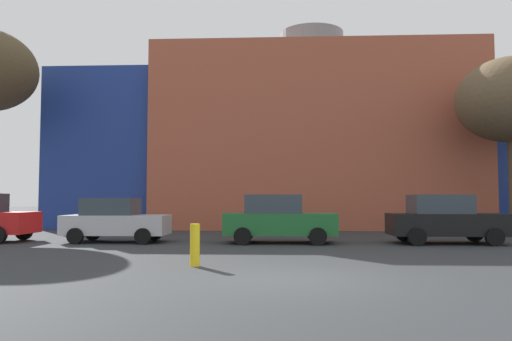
% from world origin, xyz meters
% --- Properties ---
extents(ground_plane, '(200.00, 200.00, 0.00)m').
position_xyz_m(ground_plane, '(0.00, 0.00, 0.00)').
color(ground_plane, '#2D3033').
extents(building_backdrop, '(30.46, 10.89, 12.26)m').
position_xyz_m(building_backdrop, '(1.66, 20.93, 4.98)').
color(building_backdrop, '#B2563D').
rests_on(building_backdrop, ground_plane).
extents(parked_car_1, '(3.91, 1.92, 1.69)m').
position_xyz_m(parked_car_1, '(-6.72, 8.42, 0.84)').
color(parked_car_1, silver).
rests_on(parked_car_1, ground_plane).
extents(parked_car_2, '(4.20, 2.06, 1.82)m').
position_xyz_m(parked_car_2, '(-0.45, 8.42, 0.90)').
color(parked_car_2, '#1E662D').
rests_on(parked_car_2, ground_plane).
extents(parked_car_3, '(4.19, 2.06, 1.82)m').
position_xyz_m(parked_car_3, '(5.74, 8.42, 0.90)').
color(parked_car_3, black).
rests_on(parked_car_3, ground_plane).
extents(bare_tree_0, '(4.88, 4.88, 8.17)m').
position_xyz_m(bare_tree_0, '(10.23, 12.69, 6.19)').
color(bare_tree_0, brown).
rests_on(bare_tree_0, ground_plane).
extents(bollard_yellow_0, '(0.24, 0.24, 1.04)m').
position_xyz_m(bollard_yellow_0, '(-2.49, 1.83, 0.52)').
color(bollard_yellow_0, yellow).
rests_on(bollard_yellow_0, ground_plane).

